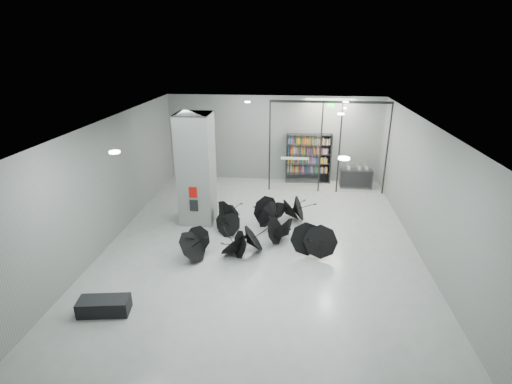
# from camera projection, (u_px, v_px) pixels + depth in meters

# --- Properties ---
(room) EXTENTS (14.00, 14.02, 4.01)m
(room) POSITION_uv_depth(u_px,v_px,m) (261.00, 165.00, 11.50)
(room) COLOR gray
(room) RESTS_ON ground
(column) EXTENTS (1.20, 1.20, 4.00)m
(column) POSITION_uv_depth(u_px,v_px,m) (196.00, 169.00, 13.89)
(column) COLOR slate
(column) RESTS_ON ground
(fire_cabinet) EXTENTS (0.28, 0.04, 0.38)m
(fire_cabinet) POSITION_uv_depth(u_px,v_px,m) (193.00, 192.00, 13.55)
(fire_cabinet) COLOR #A50A07
(fire_cabinet) RESTS_ON column
(info_panel) EXTENTS (0.30, 0.03, 0.42)m
(info_panel) POSITION_uv_depth(u_px,v_px,m) (194.00, 205.00, 13.73)
(info_panel) COLOR black
(info_panel) RESTS_ON column
(exit_sign) EXTENTS (0.30, 0.06, 0.15)m
(exit_sign) POSITION_uv_depth(u_px,v_px,m) (331.00, 106.00, 15.85)
(exit_sign) COLOR #0CE533
(exit_sign) RESTS_ON room
(glass_partition) EXTENTS (5.06, 0.08, 4.00)m
(glass_partition) POSITION_uv_depth(u_px,v_px,m) (328.00, 144.00, 16.62)
(glass_partition) COLOR silver
(glass_partition) RESTS_ON ground
(bench) EXTENTS (1.29, 0.70, 0.39)m
(bench) POSITION_uv_depth(u_px,v_px,m) (104.00, 306.00, 9.52)
(bench) COLOR black
(bench) RESTS_ON ground
(bookshelf) EXTENTS (2.12, 0.55, 2.30)m
(bookshelf) POSITION_uv_depth(u_px,v_px,m) (308.00, 158.00, 18.22)
(bookshelf) COLOR black
(bookshelf) RESTS_ON ground
(shop_counter) EXTENTS (1.42, 0.57, 0.85)m
(shop_counter) POSITION_uv_depth(u_px,v_px,m) (356.00, 178.00, 17.78)
(shop_counter) COLOR black
(shop_counter) RESTS_ON ground
(umbrella_cluster) EXTENTS (5.23, 4.37, 1.27)m
(umbrella_cluster) POSITION_uv_depth(u_px,v_px,m) (259.00, 230.00, 13.13)
(umbrella_cluster) COLOR black
(umbrella_cluster) RESTS_ON ground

